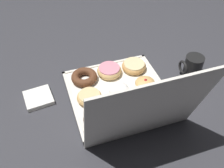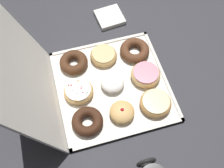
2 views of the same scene
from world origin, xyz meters
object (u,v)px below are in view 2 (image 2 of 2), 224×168
(chocolate_cake_ring_donut_6, at_px, (87,121))
(chocolate_cake_ring_donut_8, at_px, (74,62))
(sprinkle_donut_7, at_px, (79,92))
(napkin_stack, at_px, (110,17))
(jelly_filled_donut_3, at_px, (123,112))
(pink_frosted_donut_1, at_px, (145,74))
(powdered_filled_donut_4, at_px, (114,83))
(donut_box, at_px, (112,86))
(glazed_ring_donut_0, at_px, (156,103))
(glazed_ring_donut_5, at_px, (102,56))
(chocolate_cake_ring_donut_2, at_px, (135,50))

(chocolate_cake_ring_donut_6, relative_size, chocolate_cake_ring_donut_8, 1.00)
(sprinkle_donut_7, bearing_deg, napkin_stack, -32.03)
(jelly_filled_donut_3, xyz_separation_m, sprinkle_donut_7, (0.12, 0.14, -0.00))
(pink_frosted_donut_1, relative_size, chocolate_cake_ring_donut_6, 1.02)
(powdered_filled_donut_4, height_order, napkin_stack, powdered_filled_donut_4)
(chocolate_cake_ring_donut_6, bearing_deg, donut_box, -45.50)
(glazed_ring_donut_0, height_order, jelly_filled_donut_3, jelly_filled_donut_3)
(glazed_ring_donut_0, distance_m, napkin_stack, 0.47)
(sprinkle_donut_7, bearing_deg, donut_box, -88.10)
(glazed_ring_donut_0, relative_size, glazed_ring_donut_5, 1.08)
(glazed_ring_donut_5, xyz_separation_m, chocolate_cake_ring_donut_6, (-0.26, 0.12, 0.00))
(glazed_ring_donut_0, xyz_separation_m, chocolate_cake_ring_donut_8, (0.26, 0.25, -0.00))
(sprinkle_donut_7, distance_m, napkin_stack, 0.41)
(glazed_ring_donut_0, xyz_separation_m, chocolate_cake_ring_donut_6, (-0.00, 0.26, -0.00))
(pink_frosted_donut_1, xyz_separation_m, jelly_filled_donut_3, (-0.13, 0.13, 0.00))
(chocolate_cake_ring_donut_8, bearing_deg, glazed_ring_donut_0, -135.45)
(powdered_filled_donut_4, height_order, glazed_ring_donut_5, powdered_filled_donut_4)
(chocolate_cake_ring_donut_2, distance_m, napkin_stack, 0.22)
(pink_frosted_donut_1, xyz_separation_m, glazed_ring_donut_5, (0.13, 0.14, -0.00))
(sprinkle_donut_7, bearing_deg, chocolate_cake_ring_donut_2, -64.14)
(pink_frosted_donut_1, height_order, glazed_ring_donut_5, pink_frosted_donut_1)
(jelly_filled_donut_3, height_order, sprinkle_donut_7, jelly_filled_donut_3)
(sprinkle_donut_7, relative_size, napkin_stack, 0.97)
(sprinkle_donut_7, relative_size, chocolate_cake_ring_donut_8, 0.99)
(glazed_ring_donut_0, height_order, powdered_filled_donut_4, powdered_filled_donut_4)
(powdered_filled_donut_4, bearing_deg, chocolate_cake_ring_donut_2, -44.81)
(napkin_stack, bearing_deg, sprinkle_donut_7, 147.97)
(donut_box, xyz_separation_m, glazed_ring_donut_5, (0.13, 0.00, 0.02))
(chocolate_cake_ring_donut_8, bearing_deg, napkin_stack, -44.90)
(chocolate_cake_ring_donut_2, bearing_deg, powdered_filled_donut_4, 135.19)
(glazed_ring_donut_5, height_order, sprinkle_donut_7, sprinkle_donut_7)
(donut_box, relative_size, glazed_ring_donut_5, 3.91)
(glazed_ring_donut_0, bearing_deg, donut_box, 46.23)
(chocolate_cake_ring_donut_8, xyz_separation_m, napkin_stack, (0.21, -0.21, -0.02))
(chocolate_cake_ring_donut_2, xyz_separation_m, jelly_filled_donut_3, (-0.25, 0.13, 0.00))
(chocolate_cake_ring_donut_2, bearing_deg, pink_frosted_donut_1, -177.93)
(glazed_ring_donut_0, distance_m, pink_frosted_donut_1, 0.13)
(chocolate_cake_ring_donut_2, height_order, powdered_filled_donut_4, powdered_filled_donut_4)
(powdered_filled_donut_4, distance_m, glazed_ring_donut_5, 0.14)
(donut_box, bearing_deg, napkin_stack, -13.73)
(donut_box, height_order, jelly_filled_donut_3, jelly_filled_donut_3)
(donut_box, height_order, chocolate_cake_ring_donut_2, chocolate_cake_ring_donut_2)
(glazed_ring_donut_0, distance_m, jelly_filled_donut_3, 0.13)
(pink_frosted_donut_1, xyz_separation_m, sprinkle_donut_7, (-0.01, 0.27, -0.00))
(jelly_filled_donut_3, relative_size, glazed_ring_donut_5, 0.83)
(glazed_ring_donut_5, distance_m, chocolate_cake_ring_donut_8, 0.12)
(jelly_filled_donut_3, distance_m, glazed_ring_donut_5, 0.26)
(powdered_filled_donut_4, relative_size, chocolate_cake_ring_donut_6, 0.79)
(pink_frosted_donut_1, bearing_deg, powdered_filled_donut_4, 92.19)
(glazed_ring_donut_5, bearing_deg, pink_frosted_donut_1, -133.33)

